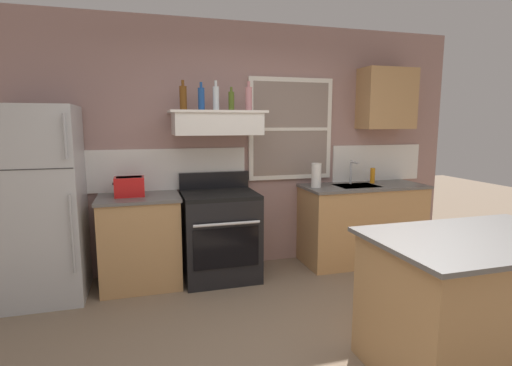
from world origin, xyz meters
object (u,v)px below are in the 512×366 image
bottle_olive_oil_square (231,101)px  paper_towel_roll (316,175)px  bottle_amber_wine (183,98)px  bottle_blue_liqueur (201,99)px  refrigerator (41,204)px  stove_range (220,235)px  bottle_clear_tall (216,98)px  bottle_rose_pink (249,98)px  kitchen_island (476,304)px  dish_soap_bottle (373,176)px  toaster (130,186)px

bottle_olive_oil_square → paper_towel_roll: 1.24m
bottle_amber_wine → bottle_blue_liqueur: 0.18m
refrigerator → stove_range: bearing=0.8°
refrigerator → paper_towel_roll: size_ratio=6.59×
stove_range → bottle_amber_wine: bearing=163.7°
stove_range → refrigerator: bearing=-179.2°
bottle_clear_tall → bottle_rose_pink: size_ratio=0.99×
bottle_clear_tall → bottle_olive_oil_square: bearing=12.5°
stove_range → bottle_rose_pink: size_ratio=3.66×
bottle_blue_liqueur → kitchen_island: 2.90m
refrigerator → paper_towel_roll: 2.76m
bottle_blue_liqueur → dish_soap_bottle: size_ratio=1.53×
paper_towel_roll → dish_soap_bottle: size_ratio=1.50×
paper_towel_roll → bottle_olive_oil_square: bearing=176.2°
stove_range → kitchen_island: 2.40m
toaster → bottle_olive_oil_square: size_ratio=1.24×
bottle_rose_pink → kitchen_island: 2.70m
bottle_clear_tall → paper_towel_roll: bottle_clear_tall is taller
bottle_clear_tall → paper_towel_roll: 1.38m
toaster → bottle_rose_pink: (1.21, 0.01, 0.86)m
toaster → bottle_rose_pink: bottle_rose_pink is taller
kitchen_island → bottle_rose_pink: bearing=114.8°
toaster → bottle_clear_tall: bottle_clear_tall is taller
bottle_amber_wine → bottle_blue_liqueur: bottle_amber_wine is taller
paper_towel_roll → dish_soap_bottle: paper_towel_roll is taller
bottle_clear_tall → kitchen_island: (1.31, -2.09, -1.41)m
toaster → bottle_amber_wine: size_ratio=1.01×
bottle_amber_wine → bottle_blue_liqueur: size_ratio=1.07×
refrigerator → kitchen_island: (2.95, -2.00, -0.43)m
bottle_clear_tall → dish_soap_bottle: 2.08m
bottle_clear_tall → paper_towel_roll: bearing=-1.3°
bottle_amber_wine → kitchen_island: bottle_amber_wine is taller
toaster → dish_soap_bottle: bearing=1.7°
refrigerator → toaster: refrigerator is taller
bottle_amber_wine → dish_soap_bottle: bottle_amber_wine is taller
dish_soap_bottle → bottle_rose_pink: bearing=-177.2°
toaster → bottle_amber_wine: bearing=4.4°
stove_range → bottle_clear_tall: (-0.01, 0.06, 1.40)m
refrigerator → bottle_blue_liqueur: 1.78m
bottle_amber_wine → bottle_olive_oil_square: (0.49, 0.00, -0.02)m
bottle_blue_liqueur → kitchen_island: size_ratio=0.20×
bottle_clear_tall → dish_soap_bottle: bearing=2.2°
bottle_amber_wine → bottle_clear_tall: size_ratio=1.00×
toaster → kitchen_island: 3.06m
dish_soap_bottle → refrigerator: bearing=-177.4°
refrigerator → bottle_amber_wine: bottle_amber_wine is taller
bottle_rose_pink → kitchen_island: (0.96, -2.09, -1.41)m
bottle_blue_liqueur → dish_soap_bottle: bottle_blue_liqueur is taller
bottle_rose_pink → dish_soap_bottle: bottle_rose_pink is taller
bottle_olive_oil_square → kitchen_island: 2.78m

